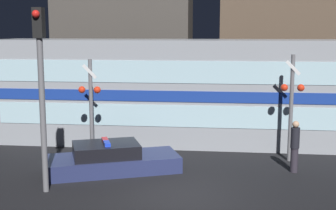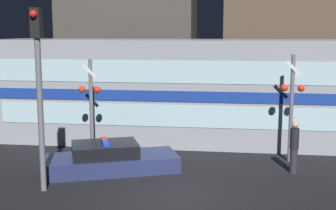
% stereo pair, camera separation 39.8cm
% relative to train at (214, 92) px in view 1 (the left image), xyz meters
% --- Properties ---
extents(ground_plane, '(120.00, 120.00, 0.00)m').
position_rel_train_xyz_m(ground_plane, '(-0.91, -6.96, -2.29)').
color(ground_plane, black).
extents(train, '(19.37, 3.11, 4.59)m').
position_rel_train_xyz_m(train, '(0.00, 0.00, 0.00)').
color(train, '#999EA5').
rests_on(train, ground_plane).
extents(police_car, '(5.10, 3.41, 1.16)m').
position_rel_train_xyz_m(police_car, '(-3.56, -4.75, -1.87)').
color(police_car, navy).
rests_on(police_car, ground_plane).
extents(pedestrian, '(0.31, 0.31, 1.86)m').
position_rel_train_xyz_m(pedestrian, '(2.96, -4.07, -1.34)').
color(pedestrian, '#2D2833').
rests_on(pedestrian, ground_plane).
extents(crossing_signal_near, '(0.89, 0.37, 4.11)m').
position_rel_train_xyz_m(crossing_signal_near, '(2.99, -2.66, 0.04)').
color(crossing_signal_near, slate).
rests_on(crossing_signal_near, ground_plane).
extents(crossing_signal_far, '(0.89, 0.37, 3.90)m').
position_rel_train_xyz_m(crossing_signal_far, '(-4.72, -3.02, -0.07)').
color(crossing_signal_far, slate).
rests_on(crossing_signal_far, ground_plane).
extents(traffic_light_corner, '(0.30, 0.46, 5.68)m').
position_rel_train_xyz_m(traffic_light_corner, '(-5.09, -7.01, 1.16)').
color(traffic_light_corner, slate).
rests_on(traffic_light_corner, ground_plane).
extents(building_left, '(7.88, 4.14, 10.96)m').
position_rel_train_xyz_m(building_left, '(-5.47, 7.32, 3.19)').
color(building_left, '#47423D').
rests_on(building_left, ground_plane).
extents(building_center, '(8.62, 6.54, 9.67)m').
position_rel_train_xyz_m(building_center, '(4.50, 9.81, 2.54)').
color(building_center, brown).
rests_on(building_center, ground_plane).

